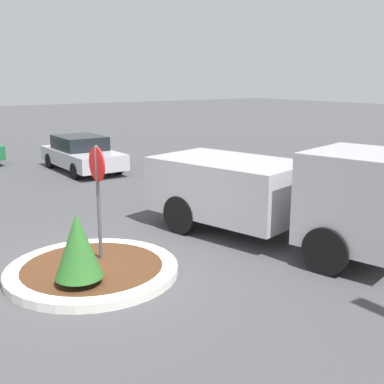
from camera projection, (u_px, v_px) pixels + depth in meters
name	position (u px, v px, depth m)	size (l,w,h in m)	color
ground_plane	(93.00, 274.00, 9.13)	(120.00, 120.00, 0.00)	#474749
traffic_island	(93.00, 270.00, 9.11)	(3.24, 3.24, 0.17)	silver
stop_sign	(98.00, 185.00, 9.14)	(0.66, 0.07, 2.40)	#4C4C51
island_shrub	(78.00, 246.00, 8.15)	(0.82, 0.82, 1.26)	brown
utility_truck	(277.00, 192.00, 10.74)	(6.34, 3.47, 2.25)	#B2B2B7
parked_sedan_silver	(82.00, 154.00, 19.19)	(4.47, 1.96, 1.39)	#B7B7BC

